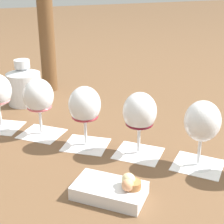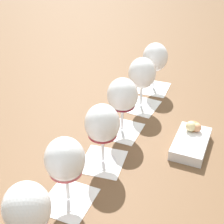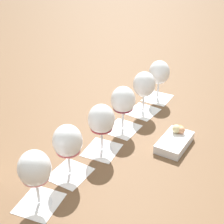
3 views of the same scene
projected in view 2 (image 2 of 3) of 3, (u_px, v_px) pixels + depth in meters
The scene contains 13 objects.
ground_plane at pixel (113, 145), 0.91m from camera, with size 8.00×8.00×0.00m, color brown.
tasting_card_1 at pixel (69, 200), 0.74m from camera, with size 0.15×0.15×0.00m.
tasting_card_2 at pixel (103, 161), 0.85m from camera, with size 0.15×0.15×0.00m.
tasting_card_3 at pixel (122, 130), 0.96m from camera, with size 0.15×0.15×0.00m.
tasting_card_4 at pixel (141, 106), 1.08m from camera, with size 0.15×0.15×0.00m.
tasting_card_5 at pixel (153, 88), 1.18m from camera, with size 0.15×0.15×0.00m.
wine_glass_0 at pixel (27, 211), 0.58m from camera, with size 0.08×0.08×0.16m.
wine_glass_1 at pixel (65, 162), 0.68m from camera, with size 0.08×0.08×0.16m.
wine_glass_2 at pixel (102, 126), 0.79m from camera, with size 0.08×0.08×0.16m.
wine_glass_3 at pixel (122, 97), 0.91m from camera, with size 0.08×0.08×0.16m.
wine_glass_4 at pixel (142, 75), 1.02m from camera, with size 0.08×0.08×0.16m.
wine_glass_5 at pixel (155, 59), 1.12m from camera, with size 0.08×0.08×0.16m.
snack_dish at pixel (191, 141), 0.89m from camera, with size 0.16×0.16×0.06m.
Camera 2 is at (-0.27, -0.67, 0.55)m, focal length 55.00 mm.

